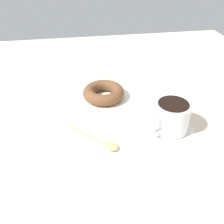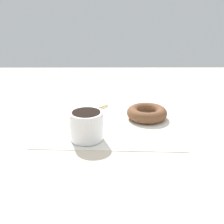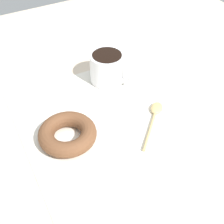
# 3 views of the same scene
# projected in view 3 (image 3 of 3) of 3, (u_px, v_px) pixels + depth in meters

# --- Properties ---
(ground_plane) EXTENTS (1.20, 1.20, 0.02)m
(ground_plane) POSITION_uv_depth(u_px,v_px,m) (118.00, 132.00, 0.62)
(ground_plane) COLOR beige
(napkin) EXTENTS (0.37, 0.37, 0.00)m
(napkin) POSITION_uv_depth(u_px,v_px,m) (112.00, 120.00, 0.62)
(napkin) COLOR white
(napkin) RESTS_ON ground_plane
(coffee_cup) EXTENTS (0.10, 0.08, 0.07)m
(coffee_cup) POSITION_uv_depth(u_px,v_px,m) (108.00, 67.00, 0.70)
(coffee_cup) COLOR white
(coffee_cup) RESTS_ON napkin
(donut) EXTENTS (0.11, 0.11, 0.03)m
(donut) POSITION_uv_depth(u_px,v_px,m) (67.00, 134.00, 0.57)
(donut) COLOR brown
(donut) RESTS_ON napkin
(spoon) EXTENTS (0.10, 0.11, 0.01)m
(spoon) POSITION_uv_depth(u_px,v_px,m) (155.00, 114.00, 0.63)
(spoon) COLOR #D8B772
(spoon) RESTS_ON napkin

